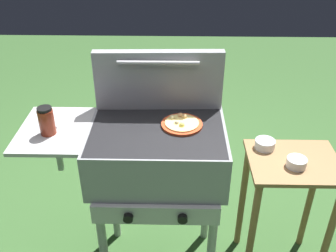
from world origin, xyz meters
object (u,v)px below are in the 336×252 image
grill (155,155)px  sauce_jar (46,121)px  prep_table (288,193)px  topping_bowl_far (265,144)px  topping_bowl_near (296,163)px  pizza_cheese (182,124)px

grill → sauce_jar: bearing=-175.5°
prep_table → topping_bowl_far: topping_bowl_far is taller
sauce_jar → prep_table: size_ratio=0.18×
topping_bowl_near → topping_bowl_far: same height
topping_bowl_near → pizza_cheese: bearing=170.9°
sauce_jar → prep_table: bearing=2.1°
pizza_cheese → sauce_jar: 0.61m
pizza_cheese → sauce_jar: sauce_jar is taller
prep_table → topping_bowl_far: size_ratio=7.29×
grill → prep_table: (0.67, 0.00, -0.23)m
grill → pizza_cheese: bearing=19.3°
sauce_jar → topping_bowl_far: bearing=8.1°
topping_bowl_near → sauce_jar: bearing=179.8°
sauce_jar → topping_bowl_near: bearing=-0.2°
grill → sauce_jar: 0.52m
pizza_cheese → topping_bowl_far: (0.42, 0.06, -0.16)m
grill → topping_bowl_near: 0.67m
topping_bowl_near → prep_table: bearing=82.1°
prep_table → grill: bearing=-179.6°
prep_table → topping_bowl_far: (-0.13, 0.10, 0.23)m
pizza_cheese → prep_table: pizza_cheese is taller
prep_table → topping_bowl_near: bearing=-97.9°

